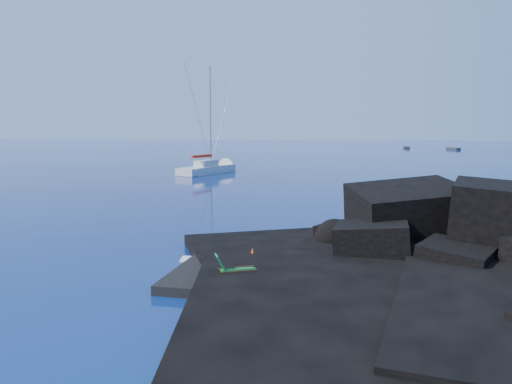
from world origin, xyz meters
The scene contains 11 objects.
ground centered at (0.00, 0.00, 0.00)m, with size 400.00×400.00×0.00m, color #04053F.
headland centered at (13.00, 3.00, 0.00)m, with size 24.00×24.00×3.60m, color black, non-canonical shape.
beach centered at (4.50, 0.50, 0.00)m, with size 8.50×6.00×0.70m, color black.
surf_foam centered at (5.00, 5.00, 0.00)m, with size 10.00×8.00×0.06m, color white, non-canonical shape.
sailboat centered at (-7.59, 43.12, 0.00)m, with size 2.67×12.75×13.37m, color silver, non-canonical shape.
deck_chair centered at (2.78, -0.70, 0.84)m, with size 1.43×0.62×0.98m, color #186F30, non-canonical shape.
towel centered at (4.88, 0.62, 0.37)m, with size 1.69×0.80×0.04m, color white.
sunbather centered at (4.88, 0.62, 0.50)m, with size 1.60×0.39×0.21m, color tan, non-canonical shape.
marker_cone centered at (3.03, 1.79, 0.60)m, with size 0.32×0.32×0.50m, color #FF450D.
distant_boat_a centered at (30.16, 119.52, 0.00)m, with size 1.24×3.99×0.53m, color #252429.
distant_boat_b centered at (40.52, 113.01, 0.00)m, with size 1.31×4.20×0.56m, color #2B2B30.
Camera 1 is at (5.47, -18.09, 5.80)m, focal length 35.00 mm.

